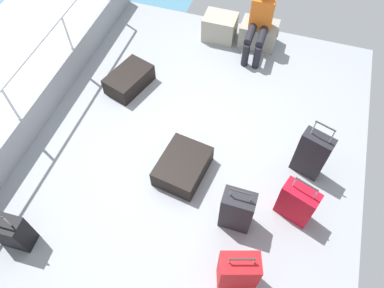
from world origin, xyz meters
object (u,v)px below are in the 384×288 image
suitcase_0 (237,210)px  suitcase_1 (183,166)px  passenger_seated (260,21)px  suitcase_6 (238,272)px  suitcase_4 (312,155)px  suitcase_2 (129,80)px  suitcase_5 (297,203)px  suitcase_3 (12,232)px  cargo_crate_0 (220,27)px  cargo_crate_1 (259,34)px

suitcase_0 → suitcase_1: (-0.80, 0.46, -0.18)m
passenger_seated → suitcase_6: passenger_seated is taller
suitcase_4 → suitcase_6: bearing=-107.8°
suitcase_2 → suitcase_4: (2.73, -0.68, 0.22)m
suitcase_5 → suitcase_6: (-0.46, -0.97, 0.04)m
suitcase_3 → suitcase_6: (2.45, 0.32, 0.07)m
suitcase_2 → suitcase_1: bearing=-43.6°
passenger_seated → suitcase_4: (1.10, -2.03, -0.22)m
suitcase_1 → suitcase_5: size_ratio=1.04×
cargo_crate_0 → suitcase_3: size_ratio=0.77×
suitcase_3 → suitcase_5: size_ratio=0.99×
suitcase_4 → suitcase_6: suitcase_4 is taller
cargo_crate_0 → passenger_seated: size_ratio=0.51×
passenger_seated → suitcase_6: 3.71m
suitcase_2 → suitcase_3: size_ratio=1.09×
cargo_crate_0 → passenger_seated: passenger_seated is taller
suitcase_2 → suitcase_4: suitcase_4 is taller
suitcase_3 → suitcase_2: bearing=84.7°
suitcase_0 → suitcase_1: 0.94m
cargo_crate_1 → suitcase_2: bearing=-136.7°
passenger_seated → cargo_crate_1: bearing=90.0°
suitcase_0 → suitcase_5: bearing=26.3°
cargo_crate_1 → suitcase_3: size_ratio=0.85×
suitcase_2 → passenger_seated: bearing=39.6°
suitcase_6 → suitcase_4: bearing=72.2°
suitcase_5 → suitcase_6: size_ratio=0.99×
suitcase_1 → cargo_crate_0: bearing=95.5°
suitcase_6 → suitcase_5: bearing=64.6°
suitcase_3 → suitcase_5: suitcase_5 is taller
cargo_crate_0 → suitcase_4: suitcase_4 is taller
passenger_seated → suitcase_3: (-1.87, -3.97, -0.32)m
suitcase_1 → suitcase_6: bearing=-49.1°
passenger_seated → suitcase_0: size_ratio=1.42×
cargo_crate_1 → suitcase_3: suitcase_3 is taller
cargo_crate_1 → suitcase_2: size_ratio=0.78×
cargo_crate_0 → suitcase_2: size_ratio=0.70×
passenger_seated → suitcase_3: size_ratio=1.49×
suitcase_1 → suitcase_3: 2.07m
passenger_seated → suitcase_4: passenger_seated is taller
passenger_seated → suitcase_0: (0.41, -3.00, -0.26)m
cargo_crate_0 → cargo_crate_1: bearing=3.7°
cargo_crate_0 → suitcase_6: size_ratio=0.75×
passenger_seated → suitcase_6: size_ratio=1.46×
suitcase_6 → passenger_seated: bearing=99.0°
suitcase_0 → suitcase_2: suitcase_0 is taller
suitcase_2 → suitcase_6: 3.20m
suitcase_2 → suitcase_3: bearing=-95.3°
suitcase_3 → suitcase_6: suitcase_6 is taller
suitcase_0 → suitcase_1: bearing=150.1°
suitcase_1 → suitcase_5: 1.44m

